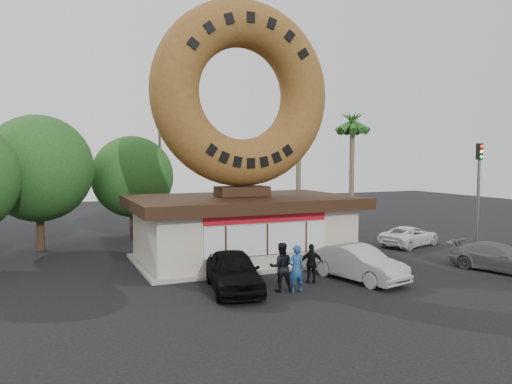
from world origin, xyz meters
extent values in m
plane|color=black|center=(0.00, 0.00, 0.00)|extent=(90.00, 90.00, 0.00)
cube|color=#BFB0A3|center=(0.00, 6.00, 1.50)|extent=(10.00, 6.00, 3.00)
cube|color=#999993|center=(0.00, 6.00, 0.07)|extent=(10.60, 6.60, 0.15)
cube|color=#3F3F3F|center=(0.00, 6.00, 3.05)|extent=(10.00, 6.00, 0.10)
cube|color=black|center=(0.00, 6.00, 3.00)|extent=(11.20, 7.20, 0.55)
cube|color=silver|center=(0.00, 2.95, 1.55)|extent=(6.00, 0.12, 1.40)
cube|color=red|center=(0.00, 2.93, 2.55)|extent=(6.00, 0.10, 0.45)
cube|color=black|center=(0.00, 6.00, 3.55)|extent=(2.60, 1.40, 0.50)
torus|color=brown|center=(0.00, 6.00, 8.45)|extent=(9.29, 2.37, 9.29)
cylinder|color=#473321|center=(-9.50, 13.00, 1.65)|extent=(0.44, 0.44, 3.30)
sphere|color=#1E4D1B|center=(-9.50, 13.00, 4.65)|extent=(6.00, 6.00, 6.00)
cylinder|color=#473321|center=(-4.00, 15.00, 1.43)|extent=(0.44, 0.44, 2.86)
sphere|color=#1E4D1B|center=(-4.00, 15.00, 4.03)|extent=(5.20, 5.20, 5.20)
cylinder|color=#726651|center=(7.50, 14.00, 4.50)|extent=(0.36, 0.36, 9.00)
cylinder|color=#726651|center=(11.00, 12.50, 4.00)|extent=(0.36, 0.36, 8.00)
cylinder|color=#59595E|center=(-2.00, 16.00, 4.00)|extent=(0.18, 0.18, 8.00)
cylinder|color=#59595E|center=(-1.10, 16.00, 7.90)|extent=(1.80, 0.12, 0.12)
cube|color=#59595E|center=(-0.20, 16.00, 7.85)|extent=(0.45, 0.20, 0.12)
cylinder|color=#59595E|center=(14.00, 4.00, 3.00)|extent=(0.18, 0.18, 6.00)
cube|color=black|center=(14.00, 4.00, 5.60)|extent=(0.30, 0.28, 0.95)
sphere|color=red|center=(14.00, 3.85, 5.90)|extent=(0.18, 0.18, 0.18)
sphere|color=yellow|center=(14.00, 3.85, 5.60)|extent=(0.18, 0.18, 0.18)
sphere|color=green|center=(14.00, 3.85, 5.30)|extent=(0.18, 0.18, 0.18)
imported|color=navy|center=(-0.31, -0.50, 0.93)|extent=(0.70, 0.48, 1.86)
imported|color=black|center=(-0.77, -0.12, 0.97)|extent=(1.12, 0.98, 1.93)
imported|color=black|center=(0.94, 0.49, 0.83)|extent=(1.05, 0.76, 1.66)
imported|color=black|center=(-2.47, 0.68, 0.79)|extent=(2.66, 4.87, 1.57)
imported|color=#A3A3A8|center=(3.02, 0.15, 0.74)|extent=(2.61, 4.75, 1.48)
imported|color=#5C6062|center=(10.03, -0.98, 0.64)|extent=(3.15, 4.74, 1.28)
imported|color=silver|center=(10.67, 5.92, 0.58)|extent=(4.60, 3.20, 1.17)
camera|label=1|loc=(-9.29, -17.49, 5.27)|focal=35.00mm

